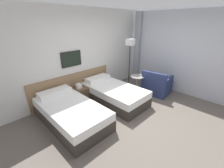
# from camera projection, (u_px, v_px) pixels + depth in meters

# --- Properties ---
(ground_plane) EXTENTS (16.00, 16.00, 0.00)m
(ground_plane) POSITION_uv_depth(u_px,v_px,m) (137.00, 118.00, 3.82)
(ground_plane) COLOR #5B544C
(wall_headboard) EXTENTS (10.00, 0.10, 2.70)m
(wall_headboard) POSITION_uv_depth(u_px,v_px,m) (84.00, 56.00, 4.68)
(wall_headboard) COLOR silver
(wall_headboard) RESTS_ON ground_plane
(wall_window) EXTENTS (0.21, 4.59, 2.70)m
(wall_window) POSITION_uv_depth(u_px,v_px,m) (186.00, 54.00, 4.78)
(wall_window) COLOR white
(wall_window) RESTS_ON ground_plane
(bed_near_door) EXTENTS (1.06, 1.99, 0.61)m
(bed_near_door) POSITION_uv_depth(u_px,v_px,m) (70.00, 113.00, 3.61)
(bed_near_door) COLOR #332D28
(bed_near_door) RESTS_ON ground_plane
(bed_near_window) EXTENTS (1.06, 1.99, 0.61)m
(bed_near_window) POSITION_uv_depth(u_px,v_px,m) (114.00, 93.00, 4.58)
(bed_near_window) COLOR #332D28
(bed_near_window) RESTS_ON ground_plane
(nightstand) EXTENTS (0.47, 0.42, 0.58)m
(nightstand) POSITION_uv_depth(u_px,v_px,m) (80.00, 94.00, 4.59)
(nightstand) COLOR brown
(nightstand) RESTS_ON ground_plane
(floor_lamp) EXTENTS (0.24, 0.24, 1.74)m
(floor_lamp) POSITION_uv_depth(u_px,v_px,m) (130.00, 47.00, 5.27)
(floor_lamp) COLOR black
(floor_lamp) RESTS_ON ground_plane
(side_table) EXTENTS (0.47, 0.47, 0.62)m
(side_table) POSITION_uv_depth(u_px,v_px,m) (137.00, 81.00, 5.04)
(side_table) COLOR gray
(side_table) RESTS_ON ground_plane
(armchair) EXTENTS (0.93, 0.91, 0.82)m
(armchair) POSITION_uv_depth(u_px,v_px,m) (157.00, 85.00, 5.12)
(armchair) COLOR navy
(armchair) RESTS_ON ground_plane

